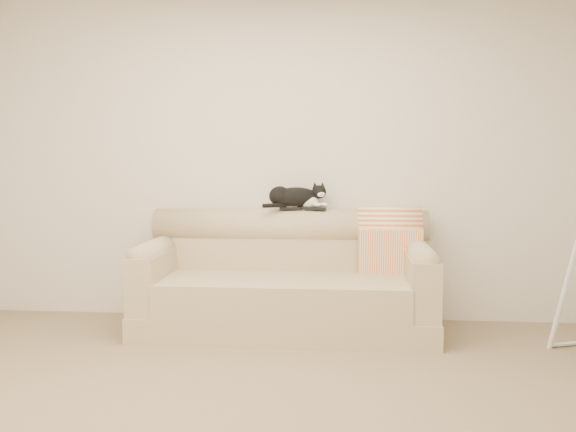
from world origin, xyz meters
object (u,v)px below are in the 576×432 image
Objects in this scene: tuxedo_cat at (296,197)px; remote_a at (291,208)px; remote_b at (315,209)px; sofa at (287,284)px.

remote_a is at bearing -156.39° from tuxedo_cat.
remote_a is 0.36× the size of tuxedo_cat.
tuxedo_cat reaches higher than remote_a.
remote_b is (0.19, -0.00, -0.00)m from remote_a.
remote_b is 0.18m from tuxedo_cat.
remote_a reaches higher than sofa.
sofa is 0.69m from tuxedo_cat.
remote_a is at bearing 86.76° from sofa.
remote_a reaches higher than remote_b.
sofa is at bearing -101.80° from tuxedo_cat.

